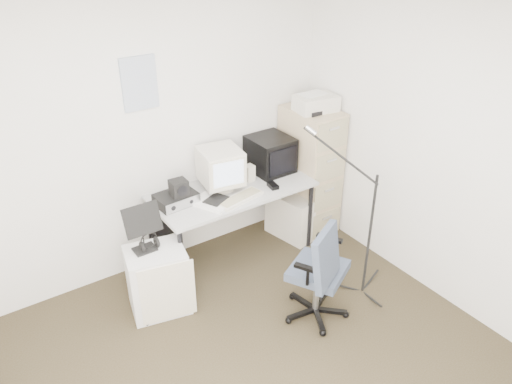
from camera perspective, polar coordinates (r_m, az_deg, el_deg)
floor at (r=3.84m, az=1.32°, el=-20.79°), size 3.60×3.60×0.01m
ceiling at (r=2.53m, az=1.99°, el=19.19°), size 3.60×3.60×0.01m
wall_back at (r=4.41m, az=-12.29°, el=5.87°), size 3.60×0.02×2.50m
wall_right at (r=4.19m, az=22.01°, el=3.09°), size 0.02×3.60×2.50m
wall_calendar at (r=4.23m, az=-13.18°, el=11.99°), size 0.30×0.02×0.44m
filing_cabinet at (r=5.16m, az=6.12°, el=2.53°), size 0.40×0.60×1.30m
printer at (r=4.86m, az=6.86°, el=10.06°), size 0.43×0.32×0.15m
desk at (r=4.79m, az=-2.60°, el=-3.50°), size 1.50×0.70×0.73m
crt_monitor at (r=4.53m, az=-4.07°, el=2.58°), size 0.41×0.43×0.39m
crt_tv at (r=4.88m, az=1.63°, el=4.36°), size 0.38×0.40×0.35m
desk_speaker at (r=4.71m, az=-0.77°, el=2.18°), size 0.09×0.09×0.16m
keyboard at (r=4.42m, az=-1.86°, el=-0.74°), size 0.48×0.25×0.03m
mouse at (r=4.62m, az=1.94°, el=0.72°), size 0.09×0.13×0.04m
radio_receiver at (r=4.39m, az=-9.14°, el=-0.77°), size 0.36×0.27×0.10m
radio_speaker at (r=4.31m, az=-8.82°, el=0.48°), size 0.15×0.14×0.14m
papers at (r=4.38m, az=-5.03°, el=-1.20°), size 0.36×0.41×0.02m
pc_tower at (r=5.14m, az=3.86°, el=-2.81°), size 0.31×0.53×0.47m
office_chair at (r=4.05m, az=7.11°, el=-8.67°), size 0.74×0.74×0.95m
side_cart at (r=4.27m, az=-11.17°, el=-9.84°), size 0.54×0.47×0.58m
music_stand at (r=4.01m, az=-12.91°, el=-3.98°), size 0.32×0.22×0.43m
headphones at (r=4.11m, az=-12.09°, el=-5.77°), size 0.21×0.21×0.03m
mic_stand at (r=4.21m, az=13.10°, el=-2.96°), size 0.03×0.03×1.51m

